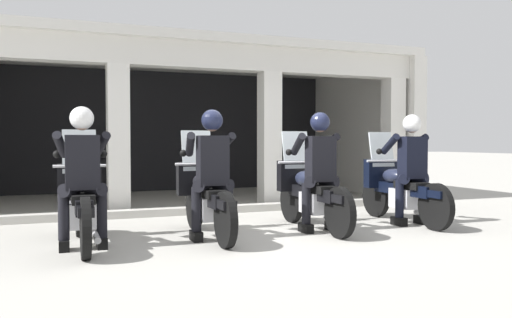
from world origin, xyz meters
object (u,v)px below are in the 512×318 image
Objects in this scene: police_officer_center_left at (212,163)px; motorcycle_far_right at (399,188)px; motorcycle_far_left at (82,202)px; motorcycle_center_right at (310,192)px; police_officer_far_right at (411,160)px; police_officer_far_left at (82,165)px; motorcycle_center_left at (206,197)px; police_officer_center_right at (319,161)px.

police_officer_center_left is 3.04m from motorcycle_far_right.
motorcycle_far_left and motorcycle_center_right have the same top height.
motorcycle_far_right is 1.29× the size of police_officer_far_right.
police_officer_far_left is 0.78× the size of motorcycle_far_right.
motorcycle_center_left is at bearing 0.70° from motorcycle_far_left.
police_officer_far_right reaches higher than motorcycle_center_left.
motorcycle_center_right is (1.50, 0.33, -0.44)m from police_officer_center_left.
motorcycle_center_left is 2.99m from motorcycle_far_right.
motorcycle_center_left is 3.03m from police_officer_far_right.
motorcycle_far_right is (2.99, 0.08, 0.00)m from motorcycle_center_left.
police_officer_center_right is 0.78× the size of motorcycle_far_right.
police_officer_far_left is 1.59m from motorcycle_center_left.
police_officer_far_left and police_officer_center_left have the same top height.
police_officer_far_left is at bearing 174.34° from police_officer_center_right.
motorcycle_far_left and motorcycle_far_right have the same top height.
police_officer_far_left is 4.48m from police_officer_far_right.
motorcycle_far_left is 2.99m from motorcycle_center_right.
motorcycle_far_left is at bearing 171.59° from police_officer_far_right.
police_officer_center_left is 0.78× the size of motorcycle_far_right.
motorcycle_center_right is 1.29× the size of police_officer_center_right.
police_officer_far_right is at bearing -0.57° from motorcycle_center_left.
police_officer_center_right and police_officer_far_right have the same top height.
police_officer_center_right is (2.99, 0.07, 0.00)m from police_officer_far_left.
police_officer_center_right is at bearing 175.14° from police_officer_far_right.
motorcycle_center_right is (2.99, 0.36, -0.44)m from police_officer_far_left.
police_officer_center_left is 1.50m from police_officer_center_right.
motorcycle_center_left is 1.29× the size of police_officer_far_right.
motorcycle_far_left is 1.00× the size of motorcycle_center_left.
police_officer_center_right is at bearing 1.24° from police_officer_far_left.
motorcycle_far_left is at bearing 173.32° from police_officer_center_left.
police_officer_center_left is at bearing 0.70° from police_officer_far_left.
motorcycle_center_left is (1.50, 0.31, -0.44)m from police_officer_far_left.
motorcycle_far_left and motorcycle_center_left have the same top height.
motorcycle_far_left is at bearing 175.21° from motorcycle_far_right.
motorcycle_center_left is (1.49, 0.02, 0.00)m from motorcycle_far_left.
police_officer_center_right is 1.49m from police_officer_far_right.
police_officer_center_right is at bearing -174.18° from motorcycle_far_right.
police_officer_center_right is 1.59m from motorcycle_far_right.
motorcycle_far_left is 1.58m from police_officer_center_left.
motorcycle_center_left and motorcycle_far_right have the same top height.
motorcycle_far_right is 0.52m from police_officer_far_right.
motorcycle_far_left is 1.29× the size of police_officer_center_left.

